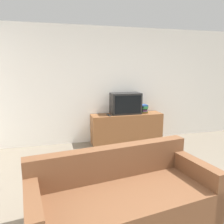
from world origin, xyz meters
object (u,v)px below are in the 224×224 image
object	(u,v)px
remote_on_stand	(109,115)
couch	(123,201)
tv_stand	(127,128)
book_stack	(144,109)
television	(126,103)

from	to	relation	value
remote_on_stand	couch	bearing A→B (deg)	-100.10
couch	remote_on_stand	xyz separation A→B (m)	(0.45, 2.52, 0.42)
tv_stand	couch	bearing A→B (deg)	-108.93
couch	book_stack	world-z (taller)	book_stack
book_stack	television	bearing A→B (deg)	176.35
tv_stand	book_stack	size ratio (longest dim) A/B	7.71
tv_stand	television	xyz separation A→B (m)	(-0.02, 0.03, 0.57)
tv_stand	remote_on_stand	bearing A→B (deg)	-170.02
remote_on_stand	tv_stand	bearing A→B (deg)	9.98
television	remote_on_stand	world-z (taller)	television
couch	remote_on_stand	size ratio (longest dim) A/B	10.69
couch	tv_stand	bearing A→B (deg)	62.58
tv_stand	remote_on_stand	size ratio (longest dim) A/B	8.35
tv_stand	couch	world-z (taller)	couch
television	book_stack	size ratio (longest dim) A/B	3.21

